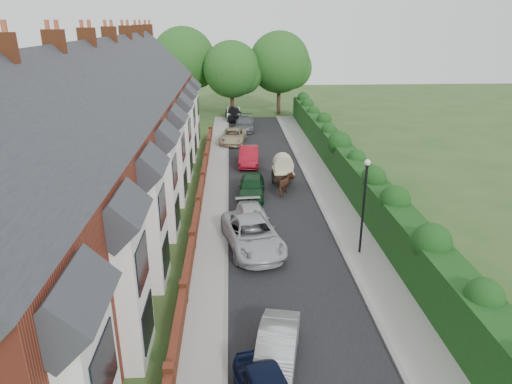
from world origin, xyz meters
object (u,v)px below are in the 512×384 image
(car_white, at_px, (252,219))
(car_grey, at_px, (245,124))
(car_green, at_px, (252,186))
(car_black, at_px, (234,113))
(lamppost, at_px, (364,195))
(horse, at_px, (286,185))
(car_beige, at_px, (233,136))
(car_silver_a, at_px, (277,348))
(car_red, at_px, (249,156))
(car_silver_b, at_px, (253,234))
(horse_cart, at_px, (283,168))

(car_white, xyz_separation_m, car_grey, (0.37, 25.73, 0.09))
(car_white, height_order, car_green, car_green)
(car_white, xyz_separation_m, car_black, (-0.79, 31.33, 0.16))
(lamppost, bearing_deg, horse, 108.03)
(car_beige, distance_m, horse, 15.06)
(car_silver_a, distance_m, car_green, 16.45)
(lamppost, bearing_deg, car_red, 107.71)
(lamppost, height_order, car_green, lamppost)
(car_silver_a, distance_m, car_white, 11.12)
(car_white, bearing_deg, horse, 59.81)
(car_silver_a, height_order, horse, horse)
(car_red, height_order, car_black, car_black)
(car_silver_b, distance_m, car_red, 15.09)
(car_green, bearing_deg, car_red, 94.07)
(car_white, relative_size, car_green, 1.01)
(lamppost, height_order, car_silver_b, lamppost)
(car_green, relative_size, car_red, 0.96)
(car_silver_a, distance_m, horse, 16.77)
(car_grey, distance_m, horse_cart, 18.46)
(car_white, height_order, horse_cart, horse_cart)
(car_silver_a, relative_size, car_grey, 0.77)
(car_green, bearing_deg, car_silver_a, -84.52)
(car_red, xyz_separation_m, horse, (2.28, -7.32, -0.00))
(horse_cart, bearing_deg, car_grey, 96.96)
(car_silver_a, xyz_separation_m, horse, (2.27, 16.61, 0.10))
(car_silver_a, xyz_separation_m, car_white, (-0.34, 11.12, -0.00))
(car_silver_a, relative_size, car_beige, 0.79)
(lamppost, bearing_deg, car_green, 121.44)
(car_beige, bearing_deg, lamppost, -66.55)
(car_grey, bearing_deg, car_red, -86.33)
(car_black, bearing_deg, lamppost, -83.94)
(car_green, relative_size, car_black, 0.94)
(car_silver_b, distance_m, car_black, 33.61)
(horse, bearing_deg, horse_cart, -65.40)
(car_red, xyz_separation_m, car_grey, (0.05, 12.92, -0.02))
(car_silver_a, height_order, horse_cart, horse_cart)
(lamppost, xyz_separation_m, car_red, (-5.14, 16.08, -2.54))
(car_beige, relative_size, horse, 2.80)
(car_silver_a, height_order, car_white, car_silver_a)
(car_green, bearing_deg, car_silver_b, -87.21)
(car_white, distance_m, car_beige, 20.15)
(car_silver_b, distance_m, car_white, 2.28)
(car_beige, bearing_deg, car_silver_b, -79.68)
(car_silver_b, bearing_deg, car_red, 77.39)
(car_silver_a, distance_m, car_red, 23.93)
(car_silver_a, bearing_deg, car_green, 102.86)
(car_silver_a, bearing_deg, car_silver_b, 105.17)
(car_grey, relative_size, horse, 2.86)
(car_white, bearing_deg, car_silver_a, -93.05)
(car_beige, bearing_deg, horse, -68.22)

